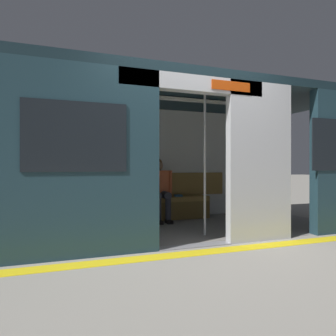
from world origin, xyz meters
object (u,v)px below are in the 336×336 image
object	(u,v)px
person_seated	(159,185)
book	(178,196)
train_car	(159,136)
handbag	(137,193)
grab_pole_far	(205,163)
bench_seat	(146,203)
grab_pole_door	(151,162)

from	to	relation	value
person_seated	book	distance (m)	0.48
person_seated	book	world-z (taller)	person_seated
train_car	handbag	bearing A→B (deg)	-85.17
person_seated	grab_pole_far	distance (m)	1.55
bench_seat	grab_pole_far	world-z (taller)	grab_pole_far
handbag	grab_pole_far	xyz separation A→B (m)	(-0.58, 1.59, 0.54)
train_car	person_seated	world-z (taller)	train_car
person_seated	handbag	xyz separation A→B (m)	(0.38, -0.11, -0.14)
train_car	grab_pole_far	xyz separation A→B (m)	(-0.49, 0.59, -0.42)
handbag	book	distance (m)	0.81
grab_pole_far	train_car	bearing A→B (deg)	-50.37
train_car	grab_pole_far	distance (m)	0.88
train_car	handbag	xyz separation A→B (m)	(0.08, -1.00, -0.96)
grab_pole_far	book	bearing A→B (deg)	-98.24
handbag	grab_pole_far	bearing A→B (deg)	109.88
book	grab_pole_door	bearing A→B (deg)	73.23
bench_seat	person_seated	size ratio (longest dim) A/B	2.14
bench_seat	book	xyz separation A→B (m)	(-0.65, -0.02, 0.11)
train_car	person_seated	bearing A→B (deg)	-108.30
handbag	grab_pole_far	world-z (taller)	grab_pole_far
train_car	handbag	world-z (taller)	train_car
train_car	book	distance (m)	1.58
person_seated	grab_pole_door	xyz separation A→B (m)	(0.65, 1.59, 0.40)
grab_pole_door	person_seated	bearing A→B (deg)	-112.37
bench_seat	grab_pole_far	bearing A→B (deg)	105.53
handbag	book	world-z (taller)	handbag
train_car	book	bearing A→B (deg)	-126.72
handbag	book	bearing A→B (deg)	177.21
train_car	bench_seat	world-z (taller)	train_car
bench_seat	grab_pole_far	xyz separation A→B (m)	(-0.43, 1.53, 0.73)
grab_pole_door	grab_pole_far	xyz separation A→B (m)	(-0.85, -0.11, 0.00)
person_seated	grab_pole_door	size ratio (longest dim) A/B	0.55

